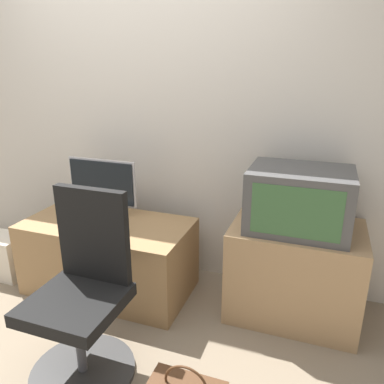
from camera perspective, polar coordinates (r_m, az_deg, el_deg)
name	(u,v)px	position (r m, az deg, el deg)	size (l,w,h in m)	color
ground_plane	(49,370)	(2.44, -20.98, -23.97)	(12.00, 12.00, 0.00)	#7F705B
wall_back	(146,107)	(2.93, -7.04, 12.70)	(4.40, 0.05, 2.60)	beige
desk	(109,256)	(2.87, -12.52, -9.49)	(1.20, 0.61, 0.54)	#937047
side_stand	(294,271)	(2.61, 15.26, -11.51)	(0.82, 0.57, 0.63)	#A37F56
main_monitor	(103,187)	(2.85, -13.47, 0.69)	(0.55, 0.21, 0.42)	#B2B2B7
keyboard	(83,225)	(2.73, -16.29, -4.89)	(0.28, 0.14, 0.01)	white
mouse	(112,228)	(2.62, -12.11, -5.36)	(0.07, 0.04, 0.03)	#4C4C51
crt_tv	(299,200)	(2.38, 16.00, -1.12)	(0.61, 0.46, 0.39)	#474747
office_chair	(83,302)	(2.14, -16.27, -15.84)	(0.56, 0.56, 1.01)	#333333
cardboard_box_lower	(5,256)	(3.36, -26.56, -8.68)	(0.31, 0.24, 0.34)	beige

